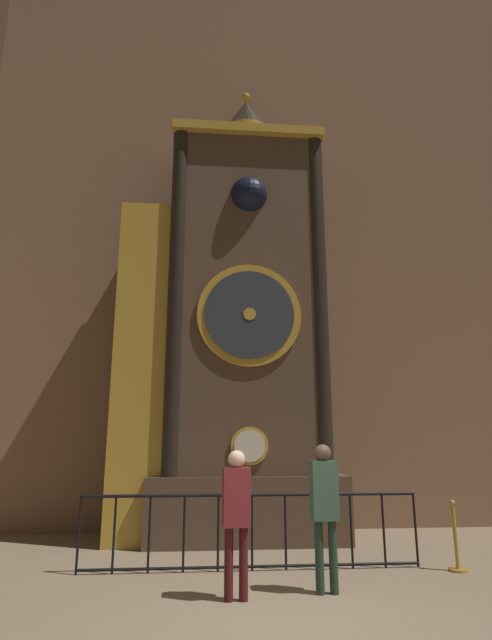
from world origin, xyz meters
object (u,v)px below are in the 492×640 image
object	(u,v)px
visitor_near	(236,508)
visitor_far	(324,501)
clock_tower	(230,326)
stanchion_post	(456,548)

from	to	relation	value
visitor_near	visitor_far	size ratio (longest dim) A/B	0.96
clock_tower	stanchion_post	distance (m)	5.67
visitor_far	clock_tower	bearing A→B (deg)	105.23
clock_tower	stanchion_post	bearing A→B (deg)	-37.41
visitor_far	stanchion_post	bearing A→B (deg)	21.14
visitor_near	stanchion_post	world-z (taller)	visitor_near
visitor_far	stanchion_post	xyz separation A→B (m)	(2.21, 0.94, -0.79)
clock_tower	visitor_near	world-z (taller)	clock_tower
visitor_near	visitor_far	world-z (taller)	visitor_far
visitor_near	stanchion_post	xyz separation A→B (m)	(3.37, 1.12, -0.74)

